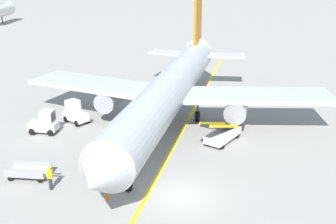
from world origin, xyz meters
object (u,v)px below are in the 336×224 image
Objects in this scene: safety_cone_nose_left at (122,143)px; baggage_cart_loaded at (29,172)px; baggage_tug_near_wing at (45,123)px; safety_cone_nose_right at (107,196)px; baggage_tug_by_cargo_door at (75,113)px; ground_crew_marshaller at (50,177)px; airliner at (171,89)px; belt_loader_forward_hold at (222,133)px.

baggage_cart_loaded is at bearing -135.44° from safety_cone_nose_left.
safety_cone_nose_right is (7.28, -10.42, -0.71)m from baggage_tug_near_wing.
baggage_tug_by_cargo_door is 10.61m from baggage_cart_loaded.
baggage_tug_near_wing is 7.47m from safety_cone_nose_left.
ground_crew_marshaller is (1.47, -12.09, -0.02)m from baggage_tug_by_cargo_door.
airliner is at bearing 74.72° from safety_cone_nose_right.
baggage_tug_near_wing is 5.71× the size of safety_cone_nose_right.
airliner is at bearing 13.09° from baggage_tug_near_wing.
baggage_cart_loaded is at bearing -79.98° from baggage_tug_near_wing.
airliner is 11.37m from baggage_tug_near_wing.
baggage_cart_loaded reaches higher than safety_cone_nose_left.
ground_crew_marshaller is 3.86× the size of safety_cone_nose_left.
baggage_cart_loaded is at bearing -132.04° from airliner.
baggage_tug_near_wing is 0.66× the size of baggage_cart_loaded.
ground_crew_marshaller is 3.86× the size of safety_cone_nose_right.
baggage_cart_loaded is 7.93m from safety_cone_nose_left.
safety_cone_nose_left is (5.65, 5.56, -0.25)m from baggage_cart_loaded.
airliner reaches higher than safety_cone_nose_right.
baggage_tug_near_wing is 0.51× the size of belt_loader_forward_hold.
belt_loader_forward_hold is at bearing -40.29° from airliner.
safety_cone_nose_left is 1.00× the size of safety_cone_nose_right.
baggage_tug_by_cargo_door is at bearing 96.94° from ground_crew_marshaller.
belt_loader_forward_hold reaches higher than safety_cone_nose_left.
baggage_tug_by_cargo_door is at bearing 163.71° from belt_loader_forward_hold.
baggage_cart_loaded is (-0.54, -10.59, -0.46)m from baggage_tug_by_cargo_door.
baggage_tug_by_cargo_door reaches higher than safety_cone_nose_right.
baggage_cart_loaded is 2.24× the size of ground_crew_marshaller.
airliner reaches higher than baggage_tug_near_wing.
baggage_tug_by_cargo_door is 13.82m from belt_loader_forward_hold.
airliner reaches higher than baggage_cart_loaded.
ground_crew_marshaller is at bearing -121.81° from airliner.
baggage_cart_loaded is 6.39m from safety_cone_nose_right.
baggage_tug_by_cargo_door reaches higher than baggage_cart_loaded.
baggage_tug_by_cargo_door is 7.21m from safety_cone_nose_left.
safety_cone_nose_left is at bearing 62.71° from ground_crew_marshaller.
ground_crew_marshaller is 7.97m from safety_cone_nose_left.
baggage_tug_by_cargo_door is at bearing 135.50° from safety_cone_nose_left.
ground_crew_marshaller reaches higher than safety_cone_nose_right.
airliner reaches higher than safety_cone_nose_left.
safety_cone_nose_right is at bearing -67.80° from baggage_tug_by_cargo_door.
baggage_tug_near_wing and baggage_tug_by_cargo_door have the same top height.
airliner is 79.94× the size of safety_cone_nose_right.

